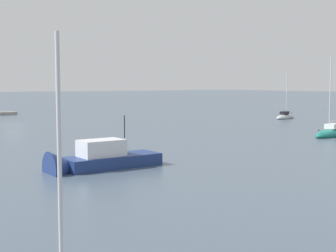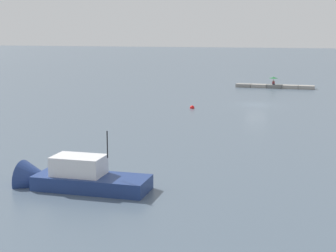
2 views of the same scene
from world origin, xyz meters
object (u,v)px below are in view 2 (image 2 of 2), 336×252
(person_seated_maroon_left, at_px, (273,83))
(umbrella_open_green, at_px, (274,78))
(mooring_buoy_mid, at_px, (192,108))
(motorboat_navy_near, at_px, (71,180))

(person_seated_maroon_left, bearing_deg, umbrella_open_green, -85.18)
(umbrella_open_green, relative_size, mooring_buoy_mid, 2.57)
(umbrella_open_green, distance_m, motorboat_navy_near, 58.37)
(person_seated_maroon_left, xyz_separation_m, umbrella_open_green, (0.01, -0.06, 0.86))
(motorboat_navy_near, height_order, mooring_buoy_mid, motorboat_navy_near)
(person_seated_maroon_left, bearing_deg, mooring_buoy_mid, 65.59)
(person_seated_maroon_left, height_order, mooring_buoy_mid, person_seated_maroon_left)
(person_seated_maroon_left, relative_size, motorboat_navy_near, 0.09)
(umbrella_open_green, xyz_separation_m, motorboat_navy_near, (4.93, 58.15, -1.21))
(mooring_buoy_mid, bearing_deg, motorboat_navy_near, 92.79)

